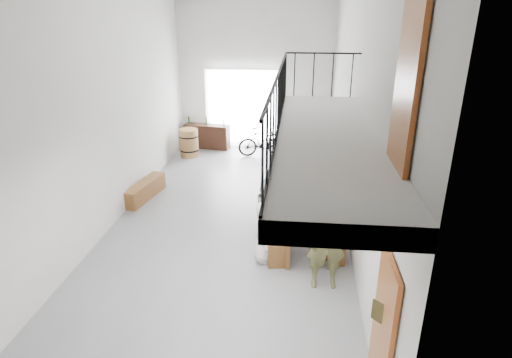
# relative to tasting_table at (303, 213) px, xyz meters

# --- Properties ---
(floor) EXTENTS (12.00, 12.00, 0.00)m
(floor) POSITION_rel_tasting_table_xyz_m (-1.74, 0.94, -0.71)
(floor) COLOR slate
(floor) RESTS_ON ground
(room_walls) EXTENTS (12.00, 12.00, 12.00)m
(room_walls) POSITION_rel_tasting_table_xyz_m (-1.74, 0.94, 2.85)
(room_walls) COLOR silver
(room_walls) RESTS_ON ground
(gateway_portal) EXTENTS (2.80, 0.08, 2.80)m
(gateway_portal) POSITION_rel_tasting_table_xyz_m (-2.14, 6.88, 0.69)
(gateway_portal) COLOR white
(gateway_portal) RESTS_ON ground
(right_wall_decor) EXTENTS (0.07, 8.28, 5.07)m
(right_wall_decor) POSITION_rel_tasting_table_xyz_m (0.96, -0.93, 1.04)
(right_wall_decor) COLOR brown
(right_wall_decor) RESTS_ON ground
(balcony) EXTENTS (1.52, 5.62, 4.00)m
(balcony) POSITION_rel_tasting_table_xyz_m (0.24, -2.19, 2.26)
(balcony) COLOR silver
(balcony) RESTS_ON ground
(tasting_table) EXTENTS (1.28, 2.51, 0.79)m
(tasting_table) POSITION_rel_tasting_table_xyz_m (0.00, 0.00, 0.00)
(tasting_table) COLOR brown
(tasting_table) RESTS_ON ground
(bench_inner) EXTENTS (0.72, 2.24, 0.51)m
(bench_inner) POSITION_rel_tasting_table_xyz_m (-0.67, -0.00, -0.45)
(bench_inner) COLOR brown
(bench_inner) RESTS_ON ground
(bench_wall) EXTENTS (0.59, 2.04, 0.47)m
(bench_wall) POSITION_rel_tasting_table_xyz_m (0.56, 0.09, -0.47)
(bench_wall) COLOR brown
(bench_wall) RESTS_ON ground
(tableware) EXTENTS (0.65, 1.35, 0.35)m
(tableware) POSITION_rel_tasting_table_xyz_m (0.02, 0.02, 0.22)
(tableware) COLOR black
(tableware) RESTS_ON tasting_table
(side_bench) EXTENTS (0.67, 1.70, 0.47)m
(side_bench) POSITION_rel_tasting_table_xyz_m (-4.24, 1.95, -0.47)
(side_bench) COLOR brown
(side_bench) RESTS_ON ground
(oak_barrel) EXTENTS (0.66, 0.66, 0.97)m
(oak_barrel) POSITION_rel_tasting_table_xyz_m (-3.91, 5.55, -0.22)
(oak_barrel) COLOR olive
(oak_barrel) RESTS_ON ground
(serving_counter) EXTENTS (1.69, 0.71, 0.87)m
(serving_counter) POSITION_rel_tasting_table_xyz_m (-3.49, 6.59, -0.27)
(serving_counter) COLOR #31190F
(serving_counter) RESTS_ON ground
(counter_bottles) EXTENTS (1.39, 0.24, 0.28)m
(counter_bottles) POSITION_rel_tasting_table_xyz_m (-3.49, 6.57, 0.30)
(counter_bottles) COLOR black
(counter_bottles) RESTS_ON serving_counter
(guest_left_a) EXTENTS (0.41, 0.63, 1.29)m
(guest_left_a) POSITION_rel_tasting_table_xyz_m (-0.77, -0.80, -0.06)
(guest_left_a) COLOR white
(guest_left_a) RESTS_ON ground
(guest_left_b) EXTENTS (0.40, 0.47, 1.08)m
(guest_left_b) POSITION_rel_tasting_table_xyz_m (-0.79, -0.25, -0.17)
(guest_left_b) COLOR teal
(guest_left_b) RESTS_ON ground
(guest_left_c) EXTENTS (0.57, 0.68, 1.23)m
(guest_left_c) POSITION_rel_tasting_table_xyz_m (-0.83, 0.39, -0.09)
(guest_left_c) COLOR white
(guest_left_c) RESTS_ON ground
(guest_left_d) EXTENTS (0.57, 0.84, 1.20)m
(guest_left_d) POSITION_rel_tasting_table_xyz_m (-0.75, 0.90, -0.11)
(guest_left_d) COLOR teal
(guest_left_d) RESTS_ON ground
(guest_right_a) EXTENTS (0.31, 0.64, 1.06)m
(guest_right_a) POSITION_rel_tasting_table_xyz_m (0.53, -0.58, -0.17)
(guest_right_a) COLOR #AC1D1F
(guest_right_a) RESTS_ON ground
(guest_right_b) EXTENTS (0.54, 1.25, 1.30)m
(guest_right_b) POSITION_rel_tasting_table_xyz_m (0.52, 0.02, -0.05)
(guest_right_b) COLOR black
(guest_right_b) RESTS_ON ground
(guest_right_c) EXTENTS (0.46, 0.64, 1.21)m
(guest_right_c) POSITION_rel_tasting_table_xyz_m (0.49, 0.65, -0.10)
(guest_right_c) COLOR white
(guest_right_c) RESTS_ON ground
(host_standing) EXTENTS (0.74, 0.53, 1.92)m
(host_standing) POSITION_rel_tasting_table_xyz_m (0.42, -1.53, 0.25)
(host_standing) COLOR brown
(host_standing) RESTS_ON ground
(potted_plant) EXTENTS (0.53, 0.50, 0.48)m
(potted_plant) POSITION_rel_tasting_table_xyz_m (0.71, 1.32, -0.47)
(potted_plant) COLOR #1C531F
(potted_plant) RESTS_ON ground
(bicycle_near) EXTENTS (1.74, 1.09, 0.86)m
(bicycle_near) POSITION_rel_tasting_table_xyz_m (-0.47, 6.54, -0.28)
(bicycle_near) COLOR black
(bicycle_near) RESTS_ON ground
(bicycle_far) EXTENTS (1.74, 0.88, 1.01)m
(bicycle_far) POSITION_rel_tasting_table_xyz_m (-1.40, 5.87, -0.20)
(bicycle_far) COLOR black
(bicycle_far) RESTS_ON ground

